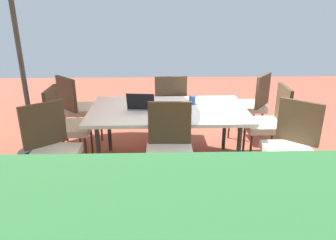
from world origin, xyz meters
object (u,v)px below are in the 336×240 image
object	(u,v)px
chair_north	(170,147)
cup	(192,100)
chair_northwest	(292,145)
chair_northeast	(51,148)
chair_southwest	(251,103)
chair_south	(169,104)
chair_west	(269,120)
chair_east	(66,123)
chair_southeast	(78,106)
laptop	(142,106)
dining_table	(168,112)

from	to	relation	value
chair_north	cup	bearing A→B (deg)	72.22
chair_northwest	chair_northeast	world-z (taller)	same
chair_southwest	chair_south	world-z (taller)	same
chair_west	chair_east	bearing A→B (deg)	-87.33
chair_south	chair_southeast	bearing A→B (deg)	-4.63
chair_south	laptop	xyz separation A→B (m)	(0.35, 0.76, 0.22)
chair_northwest	chair_northeast	bearing A→B (deg)	-139.00
chair_northwest	chair_south	xyz separation A→B (m)	(1.19, -1.43, 0.00)
chair_northwest	chair_west	bearing A→B (deg)	130.04
chair_north	chair_west	size ratio (longest dim) A/B	1.00
cup	chair_west	bearing A→B (deg)	170.14
chair_north	chair_southwest	size ratio (longest dim) A/B	1.00
chair_northeast	cup	bearing A→B (deg)	-7.13
chair_north	chair_south	world-z (taller)	same
dining_table	chair_east	xyz separation A→B (m)	(1.22, -0.00, -0.12)
cup	dining_table	bearing A→B (deg)	30.46
chair_north	chair_southwest	distance (m)	1.92
chair_north	chair_southwest	bearing A→B (deg)	51.39
chair_southwest	cup	world-z (taller)	chair_southwest
chair_east	laptop	xyz separation A→B (m)	(-0.91, 0.02, 0.22)
chair_southeast	laptop	size ratio (longest dim) A/B	2.84
laptop	dining_table	bearing A→B (deg)	-170.19
dining_table	chair_northwest	distance (m)	1.42
dining_table	laptop	world-z (taller)	laptop
dining_table	chair_southeast	world-z (taller)	chair_southeast
chair_southwest	chair_northeast	distance (m)	2.81
chair_northwest	chair_north	xyz separation A→B (m)	(1.24, 0.02, 0.00)
chair_northwest	cup	size ratio (longest dim) A/B	9.72
chair_west	chair_north	bearing A→B (deg)	-57.26
chair_northwest	laptop	distance (m)	1.70
chair_east	chair_north	bearing A→B (deg)	-121.44
chair_northeast	dining_table	bearing A→B (deg)	-7.07
chair_southeast	chair_southwest	distance (m)	2.48
chair_west	chair_south	world-z (taller)	same
chair_northeast	cup	world-z (taller)	chair_northeast
chair_southeast	chair_south	distance (m)	1.29
chair_west	chair_northwest	bearing A→B (deg)	1.49
chair_south	cup	xyz separation A→B (m)	(-0.27, 0.56, 0.22)
chair_southwest	chair_east	bearing A→B (deg)	-34.76
dining_table	chair_northeast	xyz separation A→B (m)	(1.18, 0.70, -0.12)
chair_west	chair_south	size ratio (longest dim) A/B	1.00
dining_table	chair_west	size ratio (longest dim) A/B	1.90
chair_southeast	chair_southwest	xyz separation A→B (m)	(-2.48, -0.07, 0.00)
chair_southeast	chair_southwest	world-z (taller)	same
cup	laptop	bearing A→B (deg)	17.89
chair_northwest	chair_east	size ratio (longest dim) A/B	1.00
dining_table	chair_north	bearing A→B (deg)	89.60
chair_east	chair_southeast	xyz separation A→B (m)	(0.03, -0.68, 0.00)
dining_table	chair_north	size ratio (longest dim) A/B	1.90
laptop	cup	bearing A→B (deg)	-155.81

